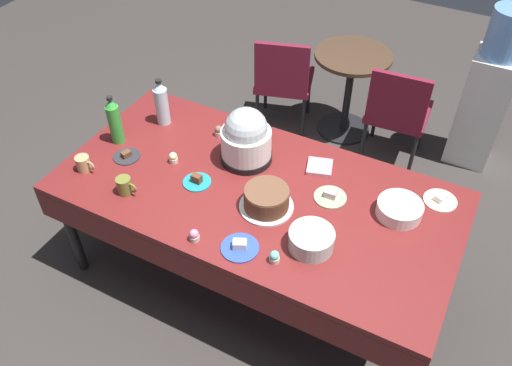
# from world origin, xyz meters

# --- Properties ---
(ground) EXTENTS (9.00, 9.00, 0.00)m
(ground) POSITION_xyz_m (0.00, 0.00, 0.00)
(ground) COLOR #383330
(potluck_table) EXTENTS (2.20, 1.10, 0.75)m
(potluck_table) POSITION_xyz_m (0.00, 0.00, 0.69)
(potluck_table) COLOR maroon
(potluck_table) RESTS_ON ground
(frosted_layer_cake) EXTENTS (0.29, 0.29, 0.12)m
(frosted_layer_cake) POSITION_xyz_m (0.11, -0.09, 0.81)
(frosted_layer_cake) COLOR silver
(frosted_layer_cake) RESTS_ON potluck_table
(slow_cooker) EXTENTS (0.30, 0.30, 0.34)m
(slow_cooker) POSITION_xyz_m (-0.17, 0.20, 0.91)
(slow_cooker) COLOR black
(slow_cooker) RESTS_ON potluck_table
(glass_salad_bowl) EXTENTS (0.23, 0.23, 0.10)m
(glass_salad_bowl) POSITION_xyz_m (0.42, -0.23, 0.80)
(glass_salad_bowl) COLOR #B2C6BC
(glass_salad_bowl) RESTS_ON potluck_table
(ceramic_snack_bowl) EXTENTS (0.24, 0.24, 0.08)m
(ceramic_snack_bowl) POSITION_xyz_m (0.74, 0.18, 0.79)
(ceramic_snack_bowl) COLOR silver
(ceramic_snack_bowl) RESTS_ON potluck_table
(dessert_plate_sage) EXTENTS (0.18, 0.18, 0.05)m
(dessert_plate_sage) POSITION_xyz_m (0.38, 0.13, 0.76)
(dessert_plate_sage) COLOR #8CA87F
(dessert_plate_sage) RESTS_ON potluck_table
(dessert_plate_charcoal) EXTENTS (0.16, 0.16, 0.04)m
(dessert_plate_charcoal) POSITION_xyz_m (-0.80, -0.11, 0.76)
(dessert_plate_charcoal) COLOR #2D2D33
(dessert_plate_charcoal) RESTS_ON potluck_table
(dessert_plate_teal) EXTENTS (0.16, 0.16, 0.05)m
(dessert_plate_teal) POSITION_xyz_m (-0.32, -0.10, 0.76)
(dessert_plate_teal) COLOR teal
(dessert_plate_teal) RESTS_ON potluck_table
(dessert_plate_cream) EXTENTS (0.18, 0.18, 0.04)m
(dessert_plate_cream) POSITION_xyz_m (0.91, 0.38, 0.76)
(dessert_plate_cream) COLOR beige
(dessert_plate_cream) RESTS_ON potluck_table
(dessert_plate_cobalt) EXTENTS (0.19, 0.19, 0.05)m
(dessert_plate_cobalt) POSITION_xyz_m (0.12, -0.40, 0.76)
(dessert_plate_cobalt) COLOR #2D4CB2
(dessert_plate_cobalt) RESTS_ON potluck_table
(cupcake_cocoa) EXTENTS (0.05, 0.05, 0.07)m
(cupcake_cocoa) POSITION_xyz_m (0.31, -0.40, 0.78)
(cupcake_cocoa) COLOR beige
(cupcake_cocoa) RESTS_ON potluck_table
(cupcake_berry) EXTENTS (0.05, 0.05, 0.07)m
(cupcake_berry) POSITION_xyz_m (-0.53, -0.02, 0.78)
(cupcake_berry) COLOR beige
(cupcake_berry) RESTS_ON potluck_table
(cupcake_vanilla) EXTENTS (0.05, 0.05, 0.07)m
(cupcake_vanilla) POSITION_xyz_m (-0.43, 0.32, 0.78)
(cupcake_vanilla) COLOR beige
(cupcake_vanilla) RESTS_ON potluck_table
(cupcake_lemon) EXTENTS (0.05, 0.05, 0.07)m
(cupcake_lemon) POSITION_xyz_m (-0.10, -0.46, 0.78)
(cupcake_lemon) COLOR beige
(cupcake_lemon) RESTS_ON potluck_table
(soda_bottle_water) EXTENTS (0.08, 0.08, 0.31)m
(soda_bottle_water) POSITION_xyz_m (-0.80, 0.28, 0.89)
(soda_bottle_water) COLOR silver
(soda_bottle_water) RESTS_ON potluck_table
(soda_bottle_lime_soda) EXTENTS (0.08, 0.08, 0.32)m
(soda_bottle_lime_soda) POSITION_xyz_m (-0.94, -0.01, 0.90)
(soda_bottle_lime_soda) COLOR green
(soda_bottle_lime_soda) RESTS_ON potluck_table
(coffee_mug_olive) EXTENTS (0.12, 0.08, 0.10)m
(coffee_mug_olive) POSITION_xyz_m (-0.62, -0.35, 0.80)
(coffee_mug_olive) COLOR olive
(coffee_mug_olive) RESTS_ON potluck_table
(coffee_mug_tan) EXTENTS (0.12, 0.08, 0.09)m
(coffee_mug_tan) POSITION_xyz_m (-0.94, -0.31, 0.80)
(coffee_mug_tan) COLOR tan
(coffee_mug_tan) RESTS_ON potluck_table
(paper_napkin_stack) EXTENTS (0.17, 0.17, 0.02)m
(paper_napkin_stack) POSITION_xyz_m (0.24, 0.32, 0.76)
(paper_napkin_stack) COLOR pink
(paper_napkin_stack) RESTS_ON potluck_table
(maroon_chair_left) EXTENTS (0.55, 0.55, 0.85)m
(maroon_chair_left) POSITION_xyz_m (-0.53, 1.48, 0.49)
(maroon_chair_left) COLOR maroon
(maroon_chair_left) RESTS_ON ground
(maroon_chair_right) EXTENTS (0.47, 0.47, 0.85)m
(maroon_chair_right) POSITION_xyz_m (0.40, 1.48, 0.49)
(maroon_chair_right) COLOR maroon
(maroon_chair_right) RESTS_ON ground
(round_cafe_table) EXTENTS (0.60, 0.60, 0.72)m
(round_cafe_table) POSITION_xyz_m (-0.05, 1.70, 0.50)
(round_cafe_table) COLOR #473323
(round_cafe_table) RESTS_ON ground
(water_cooler) EXTENTS (0.32, 0.32, 1.24)m
(water_cooler) POSITION_xyz_m (0.95, 1.83, 0.59)
(water_cooler) COLOR silver
(water_cooler) RESTS_ON ground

